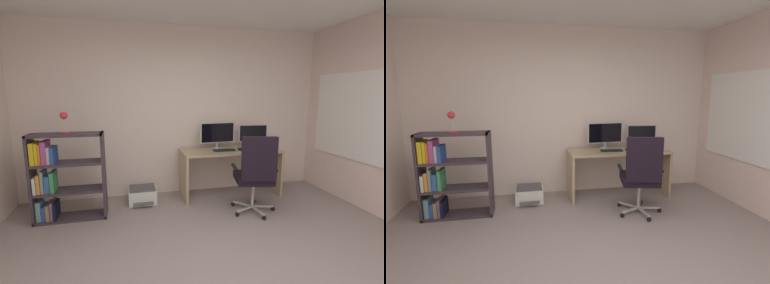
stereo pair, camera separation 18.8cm
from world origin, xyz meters
TOP-DOWN VIEW (x-y plane):
  - wall_back at (0.00, 2.53)m, footprint 4.91×0.10m
  - window_pane at (2.45, 1.36)m, footprint 0.01×1.59m
  - window_frame at (2.44, 1.36)m, footprint 0.02×1.67m
  - desk at (0.79, 2.12)m, footprint 1.59×0.61m
  - monitor_main at (0.60, 2.23)m, footprint 0.59×0.18m
  - monitor_secondary at (1.23, 2.23)m, footprint 0.49×0.18m
  - keyboard at (0.66, 2.05)m, footprint 0.34×0.14m
  - computer_mouse at (0.92, 2.04)m, footprint 0.08×0.11m
  - office_chair at (0.85, 1.33)m, footprint 0.64×0.65m
  - bookshelf at (-1.70, 1.79)m, footprint 0.90×0.31m
  - desk_lamp at (-1.58, 1.79)m, footprint 0.11×0.11m
  - printer at (-0.63, 2.12)m, footprint 0.41×0.44m

SIDE VIEW (x-z plane):
  - printer at x=-0.63m, z-range 0.00..0.24m
  - desk at x=0.79m, z-range 0.18..0.94m
  - bookshelf at x=-1.70m, z-range 0.00..1.15m
  - office_chair at x=0.85m, z-range 0.04..1.16m
  - keyboard at x=0.66m, z-range 0.76..0.78m
  - computer_mouse at x=0.92m, z-range 0.76..0.79m
  - monitor_secondary at x=1.23m, z-range 0.79..1.17m
  - monitor_main at x=0.60m, z-range 0.80..1.23m
  - window_pane at x=2.45m, z-range 0.72..1.92m
  - window_frame at x=2.44m, z-range 0.68..1.96m
  - desk_lamp at x=-1.58m, z-range 1.20..1.47m
  - wall_back at x=0.00m, z-range 0.00..2.71m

